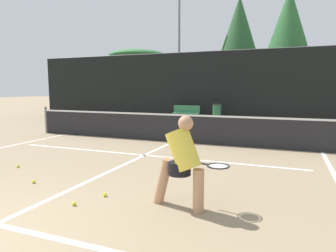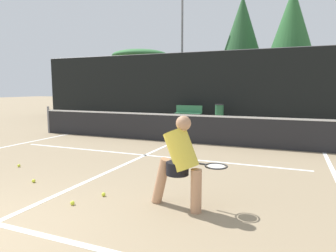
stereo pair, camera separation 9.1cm
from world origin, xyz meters
name	(u,v)px [view 1 (the left image)]	position (x,y,z in m)	size (l,w,h in m)	color
court_service_line	(144,155)	(0.00, 5.15, 0.00)	(8.25, 0.10, 0.01)	white
court_center_mark	(123,165)	(0.00, 4.02, 0.00)	(0.10, 6.66, 0.01)	white
net	(173,127)	(0.00, 7.35, 0.51)	(11.09, 0.09, 1.07)	slate
fence_back	(219,86)	(0.00, 14.47, 1.91)	(24.00, 0.06, 3.84)	black
player_practicing	(182,160)	(2.12, 2.14, 0.75)	(1.23, 0.57, 1.42)	tan
tennis_ball_scattered_0	(105,195)	(0.77, 2.11, 0.03)	(0.07, 0.07, 0.07)	#D1E033
tennis_ball_scattered_1	(74,203)	(0.54, 1.61, 0.03)	(0.07, 0.07, 0.07)	#D1E033
tennis_ball_scattered_4	(18,166)	(-2.13, 2.95, 0.03)	(0.07, 0.07, 0.07)	#D1E033
tennis_ball_scattered_5	(34,181)	(-0.90, 2.21, 0.03)	(0.07, 0.07, 0.07)	#D1E033
courtside_bench	(186,113)	(-1.64, 13.65, 0.46)	(1.49, 0.46, 0.86)	#33724C
trash_bin	(217,113)	(0.08, 13.63, 0.49)	(0.47, 0.47, 0.97)	#28603D
parked_car	(206,106)	(-1.57, 17.62, 0.61)	(1.72, 4.03, 1.44)	maroon
floodlight_mast	(179,31)	(-4.36, 20.04, 6.10)	(1.10, 0.24, 9.80)	slate
tree_west	(288,26)	(3.35, 18.69, 5.65)	(3.01, 3.01, 8.02)	brown
tree_mid	(239,31)	(0.15, 19.74, 5.73)	(3.05, 3.05, 8.13)	brown
tree_east	(137,56)	(-7.50, 19.16, 4.27)	(4.36, 4.36, 4.77)	brown
building_far	(255,83)	(0.00, 33.13, 2.42)	(36.00, 2.40, 4.83)	beige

